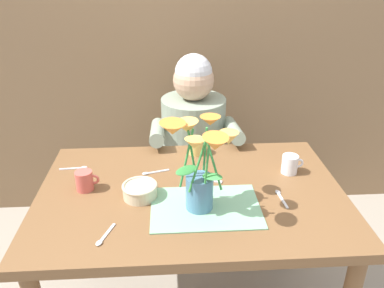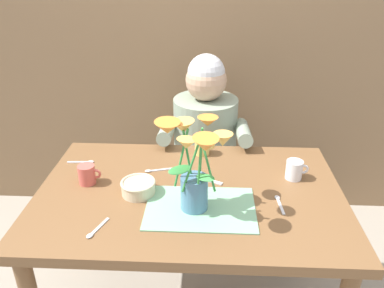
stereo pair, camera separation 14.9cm
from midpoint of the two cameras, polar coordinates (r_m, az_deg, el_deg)
name	(u,v)px [view 1 (the left image)]	position (r m, az deg, el deg)	size (l,w,h in m)	color
wood_panel_backdrop	(180,17)	(2.36, -3.70, 18.17)	(4.00, 0.10, 2.50)	brown
dining_table	(191,211)	(1.59, -2.86, -9.87)	(1.20, 0.80, 0.74)	brown
seated_person	(193,156)	(2.16, -1.76, -1.89)	(0.45, 0.47, 1.14)	#4C4C56
striped_placemat	(206,207)	(1.44, -1.00, -9.39)	(0.40, 0.28, 0.01)	#7AB289
flower_vase	(199,162)	(1.33, -2.12, -2.73)	(0.29, 0.29, 0.34)	teal
ceramic_bowl	(140,190)	(1.51, -10.50, -6.78)	(0.14, 0.14, 0.06)	beige
dinner_knife	(200,178)	(1.61, -1.43, -5.06)	(0.19, 0.02, 0.01)	silver
ceramic_mug	(196,146)	(1.79, -1.78, -0.30)	(0.09, 0.07, 0.08)	#E5C666
coffee_cup	(85,181)	(1.60, -18.11, -5.22)	(0.09, 0.07, 0.08)	#CC564C
tea_cup	(290,164)	(1.67, 11.79, -2.99)	(0.09, 0.07, 0.08)	silver
spoon_0	(103,238)	(1.35, -16.14, -13.26)	(0.06, 0.12, 0.01)	silver
spoon_1	(78,168)	(1.77, -18.77, -3.42)	(0.12, 0.02, 0.01)	silver
spoon_2	(151,173)	(1.66, -8.58, -4.25)	(0.12, 0.05, 0.01)	silver
spoon_3	(280,196)	(1.52, 10.11, -7.63)	(0.02, 0.12, 0.01)	silver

